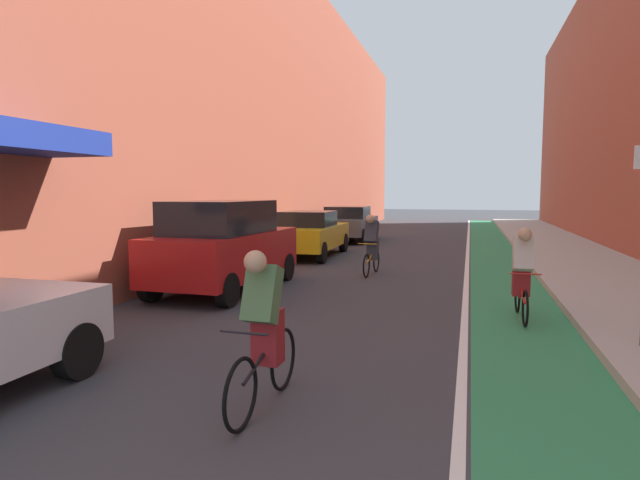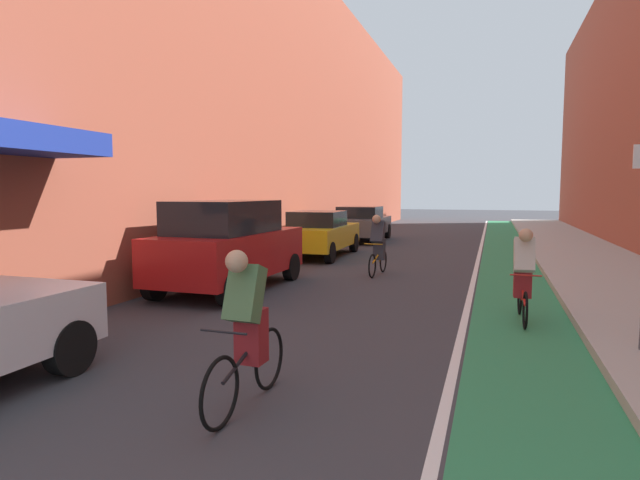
% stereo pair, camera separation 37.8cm
% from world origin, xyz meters
% --- Properties ---
extents(ground_plane, '(96.43, 96.43, 0.00)m').
position_xyz_m(ground_plane, '(0.00, 17.92, 0.00)').
color(ground_plane, '#38383D').
extents(bike_lane_paint, '(1.60, 43.83, 0.00)m').
position_xyz_m(bike_lane_paint, '(3.14, 19.92, 0.00)').
color(bike_lane_paint, '#2D8451').
rests_on(bike_lane_paint, ground).
extents(lane_divider_stripe, '(0.12, 43.83, 0.00)m').
position_xyz_m(lane_divider_stripe, '(2.24, 19.92, 0.00)').
color(lane_divider_stripe, white).
rests_on(lane_divider_stripe, ground).
extents(sidewalk_right, '(3.23, 43.83, 0.14)m').
position_xyz_m(sidewalk_right, '(5.55, 19.92, 0.07)').
color(sidewalk_right, '#A8A59E').
rests_on(sidewalk_right, ground).
extents(building_facade_left, '(4.15, 43.83, 10.97)m').
position_xyz_m(building_facade_left, '(-5.74, 19.90, 5.48)').
color(building_facade_left, '#9E4C38').
rests_on(building_facade_left, ground).
extents(parked_suv_red, '(1.93, 4.27, 1.98)m').
position_xyz_m(parked_suv_red, '(-2.89, 11.19, 1.02)').
color(parked_suv_red, red).
rests_on(parked_suv_red, ground).
extents(parked_sedan_yellow_cab, '(1.97, 4.40, 1.53)m').
position_xyz_m(parked_sedan_yellow_cab, '(-2.89, 17.51, 0.78)').
color(parked_sedan_yellow_cab, yellow).
rests_on(parked_sedan_yellow_cab, ground).
extents(parked_sedan_gray, '(2.08, 4.47, 1.53)m').
position_xyz_m(parked_sedan_gray, '(-2.89, 23.36, 0.79)').
color(parked_sedan_gray, '#595B60').
rests_on(parked_sedan_gray, ground).
extents(cyclist_lead, '(0.48, 1.73, 1.62)m').
position_xyz_m(cyclist_lead, '(0.33, 5.60, 0.81)').
color(cyclist_lead, black).
rests_on(cyclist_lead, ground).
extents(cyclist_mid, '(0.48, 1.65, 1.58)m').
position_xyz_m(cyclist_mid, '(3.16, 10.23, 0.80)').
color(cyclist_mid, black).
rests_on(cyclist_mid, ground).
extents(cyclist_trailing, '(0.48, 1.66, 1.58)m').
position_xyz_m(cyclist_trailing, '(-0.17, 14.28, 0.84)').
color(cyclist_trailing, black).
rests_on(cyclist_trailing, ground).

